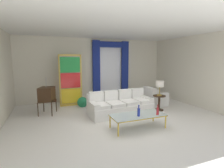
# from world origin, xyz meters

# --- Properties ---
(ground_plane) EXTENTS (16.00, 16.00, 0.00)m
(ground_plane) POSITION_xyz_m (0.00, 0.00, 0.00)
(ground_plane) COLOR white
(wall_rear) EXTENTS (8.00, 0.12, 3.00)m
(wall_rear) POSITION_xyz_m (0.00, 3.06, 1.50)
(wall_rear) COLOR silver
(wall_rear) RESTS_ON ground
(wall_right) EXTENTS (0.12, 7.00, 3.00)m
(wall_right) POSITION_xyz_m (3.66, 0.60, 1.50)
(wall_right) COLOR silver
(wall_right) RESTS_ON ground
(ceiling_slab) EXTENTS (8.00, 7.60, 0.04)m
(ceiling_slab) POSITION_xyz_m (0.00, 0.80, 3.02)
(ceiling_slab) COLOR white
(curtained_window) EXTENTS (2.00, 0.17, 2.70)m
(curtained_window) POSITION_xyz_m (0.77, 2.89, 1.74)
(curtained_window) COLOR white
(curtained_window) RESTS_ON ground
(couch_white_long) EXTENTS (2.39, 1.08, 0.86)m
(couch_white_long) POSITION_xyz_m (0.19, 0.44, 0.31)
(couch_white_long) COLOR white
(couch_white_long) RESTS_ON ground
(coffee_table) EXTENTS (1.58, 0.69, 0.41)m
(coffee_table) POSITION_xyz_m (0.13, -1.00, 0.38)
(coffee_table) COLOR silver
(coffee_table) RESTS_ON ground
(bottle_blue_decanter) EXTENTS (0.08, 0.08, 0.33)m
(bottle_blue_decanter) POSITION_xyz_m (0.08, -1.14, 0.54)
(bottle_blue_decanter) COLOR navy
(bottle_blue_decanter) RESTS_ON coffee_table
(bottle_crystal_tall) EXTENTS (0.07, 0.07, 0.30)m
(bottle_crystal_tall) POSITION_xyz_m (0.65, -1.22, 0.53)
(bottle_crystal_tall) COLOR maroon
(bottle_crystal_tall) RESTS_ON coffee_table
(vintage_tv) EXTENTS (0.67, 0.72, 1.35)m
(vintage_tv) POSITION_xyz_m (-2.32, 1.34, 0.73)
(vintage_tv) COLOR #382314
(vintage_tv) RESTS_ON ground
(armchair_white) EXTENTS (0.85, 0.85, 0.80)m
(armchair_white) POSITION_xyz_m (2.10, 0.98, 0.29)
(armchair_white) COLOR white
(armchair_white) RESTS_ON ground
(stained_glass_divider) EXTENTS (0.95, 0.05, 2.20)m
(stained_glass_divider) POSITION_xyz_m (-1.34, 2.18, 1.06)
(stained_glass_divider) COLOR gold
(stained_glass_divider) RESTS_ON ground
(peacock_figurine) EXTENTS (0.44, 0.60, 0.50)m
(peacock_figurine) POSITION_xyz_m (-0.93, 1.69, 0.22)
(peacock_figurine) COLOR beige
(peacock_figurine) RESTS_ON ground
(round_side_table) EXTENTS (0.48, 0.48, 0.59)m
(round_side_table) POSITION_xyz_m (1.79, 0.24, 0.36)
(round_side_table) COLOR #382314
(round_side_table) RESTS_ON ground
(table_lamp_brass) EXTENTS (0.32, 0.32, 0.57)m
(table_lamp_brass) POSITION_xyz_m (1.79, 0.24, 1.03)
(table_lamp_brass) COLOR #B29338
(table_lamp_brass) RESTS_ON round_side_table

